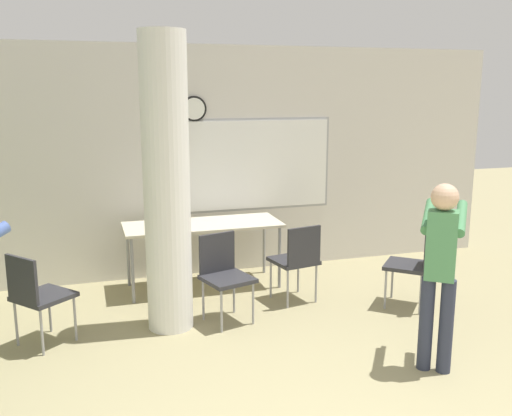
% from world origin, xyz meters
% --- Properties ---
extents(wall_back, '(8.00, 0.15, 2.80)m').
position_xyz_m(wall_back, '(0.02, 5.06, 1.40)').
color(wall_back, silver).
rests_on(wall_back, ground_plane).
extents(support_pillar, '(0.44, 0.44, 2.80)m').
position_xyz_m(support_pillar, '(-0.61, 3.45, 1.40)').
color(support_pillar, white).
rests_on(support_pillar, ground_plane).
extents(folding_table, '(1.79, 0.70, 0.76)m').
position_xyz_m(folding_table, '(-0.06, 4.48, 0.71)').
color(folding_table, beige).
rests_on(folding_table, ground_plane).
extents(bottle_on_table, '(0.07, 0.07, 0.28)m').
position_xyz_m(bottle_on_table, '(-0.25, 4.65, 0.87)').
color(bottle_on_table, black).
rests_on(bottle_on_table, folding_table).
extents(chair_table_right, '(0.52, 0.52, 0.87)m').
position_xyz_m(chair_table_right, '(0.80, 3.69, 0.51)').
color(chair_table_right, '#2D2D33').
rests_on(chair_table_right, ground_plane).
extents(chair_table_front, '(0.55, 0.55, 0.87)m').
position_xyz_m(chair_table_front, '(-0.07, 3.45, 0.51)').
color(chair_table_front, '#2D2D33').
rests_on(chair_table_front, ground_plane).
extents(chair_mid_room, '(0.62, 0.62, 0.87)m').
position_xyz_m(chair_mid_room, '(1.93, 3.20, 0.51)').
color(chair_mid_room, '#2D2D33').
rests_on(chair_mid_room, ground_plane).
extents(chair_near_pillar, '(0.62, 0.62, 0.87)m').
position_xyz_m(chair_near_pillar, '(-1.80, 3.35, 0.51)').
color(chair_near_pillar, '#2D2D33').
rests_on(chair_near_pillar, ground_plane).
extents(person_playing_side, '(0.57, 0.64, 1.57)m').
position_xyz_m(person_playing_side, '(1.35, 1.94, 0.92)').
color(person_playing_side, '#2D3347').
rests_on(person_playing_side, ground_plane).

